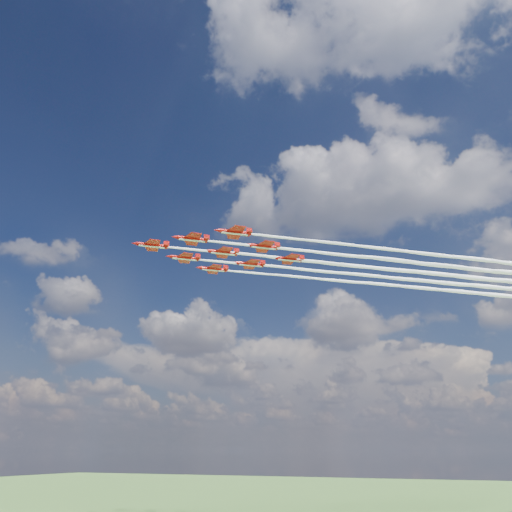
# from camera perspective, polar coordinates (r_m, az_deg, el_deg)

# --- Properties ---
(jet_lead) EXTENTS (113.12, 89.56, 2.53)m
(jet_lead) POSITION_cam_1_polar(r_m,az_deg,el_deg) (159.45, 13.31, -1.29)
(jet_lead) COLOR #AC0D09
(jet_row2_port) EXTENTS (113.12, 89.56, 2.53)m
(jet_row2_port) POSITION_cam_1_polar(r_m,az_deg,el_deg) (158.60, 17.76, -0.72)
(jet_row2_port) COLOR #AC0D09
(jet_row2_starb) EXTENTS (113.12, 89.56, 2.53)m
(jet_row2_starb) POSITION_cam_1_polar(r_m,az_deg,el_deg) (170.28, 15.15, -2.41)
(jet_row2_starb) COLOR #AC0D09
(jet_row3_port) EXTENTS (113.12, 89.56, 2.53)m
(jet_row3_port) POSITION_cam_1_polar(r_m,az_deg,el_deg) (158.74, 22.23, -0.14)
(jet_row3_port) COLOR #AC0D09
(jet_row3_centre) EXTENTS (113.12, 89.56, 2.53)m
(jet_row3_centre) POSITION_cam_1_polar(r_m,az_deg,el_deg) (169.77, 19.32, -1.87)
(jet_row3_centre) COLOR #AC0D09
(jet_row3_starb) EXTENTS (113.12, 89.56, 2.53)m
(jet_row3_starb) POSITION_cam_1_polar(r_m,az_deg,el_deg) (181.33, 16.77, -3.38)
(jet_row3_starb) COLOR #AC0D09
(jet_row4_port) EXTENTS (113.12, 89.56, 2.53)m
(jet_row4_port) POSITION_cam_1_polar(r_m,az_deg,el_deg) (170.18, 23.49, -1.33)
(jet_row4_port) COLOR #AC0D09
(jet_row4_starb) EXTENTS (113.12, 89.56, 2.53)m
(jet_row4_starb) POSITION_cam_1_polar(r_m,az_deg,el_deg) (181.11, 20.69, -2.88)
(jet_row4_starb) COLOR #AC0D09
(jet_tail) EXTENTS (113.12, 89.56, 2.53)m
(jet_tail) POSITION_cam_1_polar(r_m,az_deg,el_deg) (181.75, 24.59, -2.37)
(jet_tail) COLOR #AC0D09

